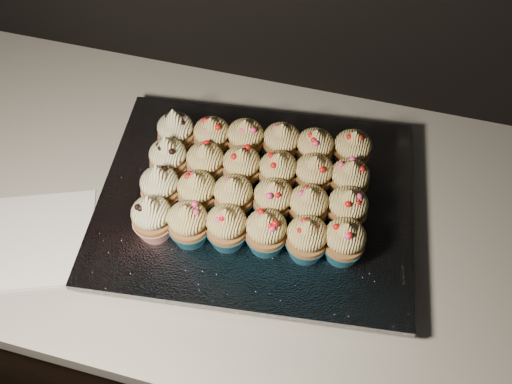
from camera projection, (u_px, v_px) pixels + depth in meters
cabinet at (212, 310)px, 1.35m from camera, size 2.40×0.60×0.86m
worktop at (196, 200)px, 0.98m from camera, size 2.44×0.64×0.04m
napkin at (37, 239)px, 0.91m from camera, size 0.23×0.23×0.00m
baking_tray at (256, 206)px, 0.94m from camera, size 0.50×0.41×0.02m
foil_lining at (256, 200)px, 0.93m from camera, size 0.55×0.45×0.01m
cupcake_0 at (152, 217)px, 0.85m from camera, size 0.06×0.06×0.10m
cupcake_1 at (188, 224)px, 0.85m from camera, size 0.06×0.06×0.08m
cupcake_2 at (227, 227)px, 0.84m from camera, size 0.06×0.06×0.08m
cupcake_3 at (266, 232)px, 0.84m from camera, size 0.06×0.06×0.08m
cupcake_4 at (307, 239)px, 0.83m from camera, size 0.06×0.06×0.08m
cupcake_5 at (344, 241)px, 0.83m from camera, size 0.06×0.06×0.08m
cupcake_6 at (160, 187)px, 0.88m from camera, size 0.06×0.06×0.10m
cupcake_7 at (197, 192)px, 0.88m from camera, size 0.06×0.06×0.08m
cupcake_8 at (233, 196)px, 0.88m from camera, size 0.06×0.06×0.08m
cupcake_9 at (273, 200)px, 0.87m from camera, size 0.06×0.06×0.08m
cupcake_10 at (308, 207)px, 0.86m from camera, size 0.06×0.06×0.08m
cupcake_11 at (347, 209)px, 0.86m from camera, size 0.06×0.06×0.08m
cupcake_12 at (169, 159)px, 0.92m from camera, size 0.06×0.06×0.10m
cupcake_13 at (206, 164)px, 0.91m from camera, size 0.06×0.06×0.08m
cupcake_14 at (242, 167)px, 0.91m from camera, size 0.06×0.06×0.08m
cupcake_15 at (278, 172)px, 0.90m from camera, size 0.06×0.06×0.08m
cupcake_16 at (314, 175)px, 0.90m from camera, size 0.06×0.06×0.08m
cupcake_17 at (349, 180)px, 0.89m from camera, size 0.06×0.06×0.08m
cupcake_18 at (176, 132)px, 0.95m from camera, size 0.06×0.06×0.10m
cupcake_19 at (212, 137)px, 0.95m from camera, size 0.06×0.06×0.08m
cupcake_20 at (245, 139)px, 0.94m from camera, size 0.06×0.06×0.08m
cupcake_21 at (282, 143)px, 0.94m from camera, size 0.06×0.06×0.08m
cupcake_22 at (315, 149)px, 0.93m from camera, size 0.06×0.06×0.08m
cupcake_23 at (352, 151)px, 0.93m from camera, size 0.06×0.06×0.08m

